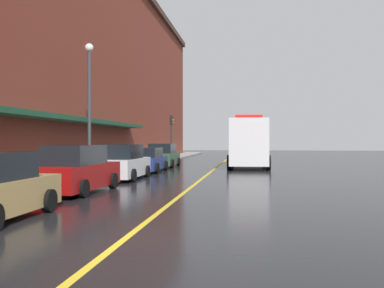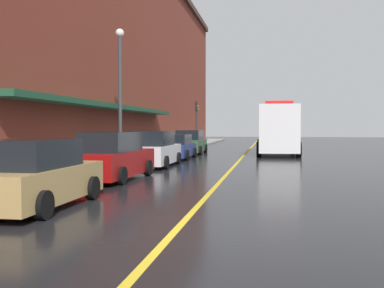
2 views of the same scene
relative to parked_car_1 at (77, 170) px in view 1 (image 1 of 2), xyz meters
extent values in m
plane|color=black|center=(4.04, 17.18, -0.84)|extent=(112.00, 112.00, 0.00)
cube|color=gray|center=(-2.16, 17.18, -0.77)|extent=(2.40, 70.00, 0.15)
cube|color=gold|center=(4.04, 17.18, -0.84)|extent=(0.16, 70.00, 0.01)
cube|color=maroon|center=(-8.83, 16.18, 7.24)|extent=(10.94, 64.00, 16.16)
cube|color=#19472D|center=(-2.81, 8.18, 2.26)|extent=(1.20, 22.40, 0.24)
cylinder|color=black|center=(1.03, -4.55, -0.52)|extent=(0.22, 0.64, 0.64)
cube|color=maroon|center=(0.00, 0.07, -0.22)|extent=(1.88, 4.92, 0.90)
cube|color=black|center=(-0.01, -0.18, 0.60)|extent=(1.63, 2.73, 0.73)
cylinder|color=black|center=(-0.81, 1.61, -0.52)|extent=(0.24, 0.65, 0.64)
cylinder|color=black|center=(0.92, 1.55, -0.52)|extent=(0.24, 0.65, 0.64)
cylinder|color=black|center=(-0.92, -1.41, -0.52)|extent=(0.24, 0.65, 0.64)
cylinder|color=black|center=(0.82, -1.47, -0.52)|extent=(0.24, 0.65, 0.64)
cube|color=silver|center=(0.07, 5.79, -0.22)|extent=(1.85, 4.62, 0.89)
cube|color=black|center=(0.07, 5.55, 0.58)|extent=(1.67, 2.54, 0.72)
cylinder|color=black|center=(-0.86, 7.22, -0.52)|extent=(0.22, 0.64, 0.64)
cylinder|color=black|center=(1.01, 7.22, -0.52)|extent=(0.22, 0.64, 0.64)
cylinder|color=black|center=(-0.87, 4.35, -0.52)|extent=(0.22, 0.64, 0.64)
cylinder|color=black|center=(1.00, 4.35, -0.52)|extent=(0.22, 0.64, 0.64)
cube|color=navy|center=(0.07, 11.19, -0.29)|extent=(1.81, 4.52, 0.75)
cube|color=black|center=(0.07, 10.97, 0.39)|extent=(1.62, 2.49, 0.61)
cylinder|color=black|center=(-0.84, 12.59, -0.52)|extent=(0.22, 0.64, 0.64)
cylinder|color=black|center=(0.97, 12.60, -0.52)|extent=(0.22, 0.64, 0.64)
cylinder|color=black|center=(-0.83, 9.79, -0.52)|extent=(0.22, 0.64, 0.64)
cylinder|color=black|center=(0.98, 9.80, -0.52)|extent=(0.22, 0.64, 0.64)
cube|color=#2D5133|center=(0.00, 16.67, -0.23)|extent=(1.88, 4.80, 0.86)
cube|color=black|center=(0.01, 16.43, 0.55)|extent=(1.68, 2.65, 0.71)
cylinder|color=black|center=(-0.94, 18.15, -0.52)|extent=(0.23, 0.64, 0.64)
cylinder|color=black|center=(0.92, 18.16, -0.52)|extent=(0.23, 0.64, 0.64)
cylinder|color=black|center=(-0.91, 15.18, -0.52)|extent=(0.23, 0.64, 0.64)
cylinder|color=black|center=(0.95, 15.20, -0.52)|extent=(0.23, 0.64, 0.64)
cube|color=silver|center=(6.40, 13.83, 1.03)|extent=(2.62, 2.68, 3.14)
cube|color=silver|center=(6.32, 18.72, 0.91)|extent=(2.68, 6.44, 2.89)
cube|color=red|center=(6.40, 13.83, 2.72)|extent=(1.81, 0.63, 0.24)
cylinder|color=black|center=(7.70, 13.94, -0.34)|extent=(0.32, 1.00, 1.00)
cylinder|color=black|center=(5.10, 13.90, -0.34)|extent=(0.32, 1.00, 1.00)
cylinder|color=black|center=(7.63, 17.94, -0.34)|extent=(0.32, 1.00, 1.00)
cylinder|color=black|center=(5.03, 17.90, -0.34)|extent=(0.32, 1.00, 1.00)
cylinder|color=black|center=(7.59, 20.53, -0.34)|extent=(0.32, 1.00, 1.00)
cylinder|color=black|center=(4.99, 20.49, -0.34)|extent=(0.32, 1.00, 1.00)
cylinder|color=#4C4C51|center=(-1.31, 1.87, -0.17)|extent=(0.07, 0.07, 1.05)
cube|color=black|center=(-1.31, 1.87, 0.50)|extent=(0.14, 0.18, 0.28)
cylinder|color=#33383D|center=(-1.91, 6.37, 2.56)|extent=(0.18, 0.18, 6.50)
sphere|color=white|center=(-1.91, 6.37, 6.03)|extent=(0.44, 0.44, 0.44)
cylinder|color=#232326|center=(-1.26, 27.05, 1.01)|extent=(0.14, 0.14, 3.40)
cube|color=black|center=(-1.26, 27.05, 3.16)|extent=(0.28, 0.36, 0.90)
sphere|color=red|center=(-1.10, 27.05, 3.46)|extent=(0.16, 0.16, 0.16)
sphere|color=gold|center=(-1.10, 27.05, 3.16)|extent=(0.16, 0.16, 0.16)
sphere|color=green|center=(-1.10, 27.05, 2.86)|extent=(0.16, 0.16, 0.16)
camera|label=1|loc=(6.57, -16.24, 1.15)|focal=41.79mm
camera|label=2|loc=(5.83, -16.18, 1.16)|focal=42.09mm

